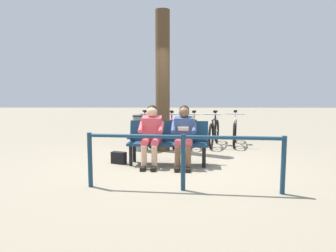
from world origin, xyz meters
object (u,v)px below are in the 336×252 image
(handbag, at_px, (119,158))
(bicycle_silver, at_px, (146,131))
(bicycle_green, at_px, (214,132))
(bicycle_orange, at_px, (193,132))
(bicycle_blue, at_px, (235,132))
(bench, at_px, (168,139))
(tree_trunk, at_px, (163,82))
(person_reading, at_px, (184,133))
(litter_bin, at_px, (140,133))
(bicycle_black, at_px, (172,132))
(person_companion, at_px, (151,132))

(handbag, relative_size, bicycle_silver, 0.18)
(bicycle_green, distance_m, bicycle_orange, 0.57)
(handbag, distance_m, bicycle_blue, 3.59)
(bench, relative_size, tree_trunk, 0.48)
(person_reading, height_order, bicycle_silver, person_reading)
(litter_bin, bearing_deg, tree_trunk, 179.34)
(bicycle_green, xyz_separation_m, bicycle_black, (1.14, 0.05, 0.00))
(tree_trunk, xyz_separation_m, bicycle_black, (-0.24, -0.67, -1.33))
(person_reading, distance_m, litter_bin, 1.89)
(bicycle_blue, distance_m, bicycle_silver, 2.44)
(person_companion, relative_size, litter_bin, 1.37)
(bicycle_silver, bearing_deg, bicycle_green, 70.70)
(litter_bin, relative_size, bicycle_blue, 0.53)
(handbag, bearing_deg, bicycle_silver, -99.79)
(person_reading, xyz_separation_m, bicycle_black, (0.22, -2.25, -0.31))
(person_reading, relative_size, handbag, 4.00)
(handbag, xyz_separation_m, bicycle_green, (-2.23, -2.09, 0.24))
(handbag, distance_m, bicycle_black, 2.33)
(person_companion, height_order, bicycle_green, person_companion)
(person_companion, bearing_deg, bicycle_green, -119.62)
(person_reading, xyz_separation_m, person_companion, (0.64, -0.06, -0.00))
(bicycle_green, xyz_separation_m, bicycle_orange, (0.57, 0.03, 0.00))
(bicycle_green, bearing_deg, tree_trunk, -46.16)
(person_reading, height_order, litter_bin, person_reading)
(litter_bin, xyz_separation_m, bicycle_green, (-1.92, -0.71, -0.08))
(tree_trunk, height_order, bicycle_black, tree_trunk)
(person_companion, height_order, bicycle_orange, person_companion)
(person_reading, xyz_separation_m, bicycle_orange, (-0.35, -2.26, -0.31))
(handbag, height_order, litter_bin, litter_bin)
(person_companion, distance_m, litter_bin, 1.58)
(bicycle_blue, bearing_deg, person_companion, -28.98)
(handbag, xyz_separation_m, bicycle_blue, (-2.82, -2.22, 0.24))
(bicycle_blue, xyz_separation_m, bicycle_orange, (1.16, 0.16, 0.00))
(bicycle_green, relative_size, bicycle_orange, 0.98)
(person_reading, distance_m, handbag, 1.44)
(person_reading, relative_size, bicycle_orange, 0.72)
(bicycle_black, relative_size, bicycle_silver, 1.03)
(bicycle_green, bearing_deg, handbag, -30.73)
(bicycle_blue, xyz_separation_m, bicycle_silver, (2.44, -0.00, 0.00))
(person_reading, distance_m, bicycle_orange, 2.31)
(person_companion, xyz_separation_m, bicycle_green, (-1.55, -2.24, -0.30))
(bicycle_green, bearing_deg, bicycle_blue, 118.02)
(bicycle_orange, bearing_deg, bench, -6.34)
(handbag, height_order, bicycle_orange, bicycle_orange)
(bench, height_order, person_companion, person_companion)
(person_reading, bearing_deg, bicycle_blue, -116.68)
(person_reading, xyz_separation_m, litter_bin, (1.01, -1.58, -0.22))
(tree_trunk, distance_m, bicycle_orange, 1.70)
(tree_trunk, relative_size, bicycle_blue, 2.05)
(bicycle_orange, bearing_deg, bicycle_green, 104.62)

